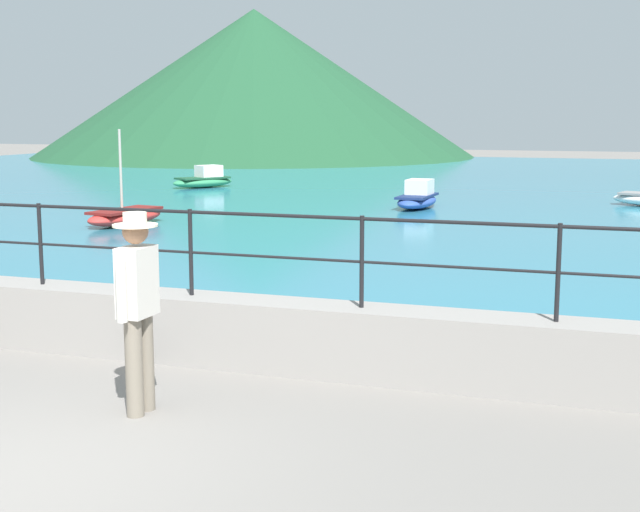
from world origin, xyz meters
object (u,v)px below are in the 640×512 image
(boat_0, at_px, (125,216))
(boat_1, at_px, (418,198))
(person_walking, at_px, (138,302))
(boat_5, at_px, (204,180))

(boat_0, height_order, boat_1, boat_0)
(person_walking, distance_m, boat_5, 23.25)
(boat_0, distance_m, boat_1, 7.99)
(boat_0, height_order, boat_5, boat_0)
(person_walking, bearing_deg, boat_0, 121.75)
(boat_0, relative_size, boat_1, 1.04)
(person_walking, bearing_deg, boat_1, 94.40)
(boat_1, bearing_deg, boat_0, -133.95)
(boat_1, distance_m, boat_5, 9.51)
(boat_0, xyz_separation_m, boat_5, (-2.95, 10.03, 0.06))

